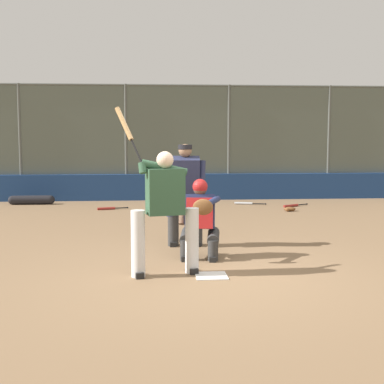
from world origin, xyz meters
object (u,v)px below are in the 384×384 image
(catcher_behind_plate, at_px, (200,218))
(spare_bat_by_padding, at_px, (293,205))
(spare_bat_third_base_side, at_px, (246,203))
(spare_bat_first_base_side, at_px, (109,208))
(spare_bat_near_backstop, at_px, (185,204))
(fielding_glove_on_dirt, at_px, (289,209))
(umpire_home, at_px, (185,192))
(equipment_bag_dugout_side, at_px, (31,200))
(batter_at_plate, at_px, (164,208))

(catcher_behind_plate, distance_m, spare_bat_by_padding, 6.65)
(spare_bat_third_base_side, height_order, spare_bat_first_base_side, same)
(spare_bat_near_backstop, distance_m, fielding_glove_on_dirt, 2.87)
(spare_bat_by_padding, distance_m, fielding_glove_on_dirt, 0.90)
(umpire_home, height_order, spare_bat_third_base_side, umpire_home)
(spare_bat_near_backstop, height_order, equipment_bag_dugout_side, equipment_bag_dugout_side)
(fielding_glove_on_dirt, bearing_deg, batter_at_plate, 60.98)
(equipment_bag_dugout_side, bearing_deg, fielding_glove_on_dirt, 164.51)
(catcher_behind_plate, distance_m, spare_bat_near_backstop, 6.35)
(spare_bat_near_backstop, height_order, fielding_glove_on_dirt, fielding_glove_on_dirt)
(equipment_bag_dugout_side, bearing_deg, spare_bat_near_backstop, 171.97)
(batter_at_plate, bearing_deg, fielding_glove_on_dirt, -131.34)
(umpire_home, distance_m, fielding_glove_on_dirt, 5.12)
(batter_at_plate, xyz_separation_m, equipment_bag_dugout_side, (3.50, -7.88, -0.80))
(spare_bat_near_backstop, bearing_deg, batter_at_plate, -24.25)
(umpire_home, distance_m, spare_bat_third_base_side, 5.93)
(catcher_behind_plate, relative_size, equipment_bag_dugout_side, 0.96)
(fielding_glove_on_dirt, bearing_deg, spare_bat_by_padding, -110.33)
(umpire_home, height_order, spare_bat_first_base_side, umpire_home)
(spare_bat_first_base_side, bearing_deg, spare_bat_third_base_side, 177.83)
(spare_bat_first_base_side, xyz_separation_m, equipment_bag_dugout_side, (2.23, -1.25, 0.09))
(umpire_home, bearing_deg, catcher_behind_plate, 102.98)
(spare_bat_near_backstop, distance_m, spare_bat_by_padding, 2.91)
(spare_bat_by_padding, bearing_deg, catcher_behind_plate, 32.12)
(batter_at_plate, relative_size, fielding_glove_on_dirt, 7.67)
(spare_bat_by_padding, xyz_separation_m, spare_bat_third_base_side, (1.18, -0.54, -0.00))
(fielding_glove_on_dirt, bearing_deg, spare_bat_first_base_side, -7.91)
(spare_bat_by_padding, relative_size, fielding_glove_on_dirt, 2.63)
(catcher_behind_plate, bearing_deg, umpire_home, -71.30)
(spare_bat_third_base_side, distance_m, fielding_glove_on_dirt, 1.63)
(batter_at_plate, height_order, spare_bat_by_padding, batter_at_plate)
(batter_at_plate, height_order, umpire_home, batter_at_plate)
(batter_at_plate, height_order, equipment_bag_dugout_side, batter_at_plate)
(spare_bat_first_base_side, bearing_deg, spare_bat_near_backstop, -175.70)
(batter_at_plate, distance_m, equipment_bag_dugout_side, 8.66)
(spare_bat_third_base_side, relative_size, equipment_bag_dugout_side, 0.67)
(batter_at_plate, distance_m, catcher_behind_plate, 1.16)
(equipment_bag_dugout_side, bearing_deg, spare_bat_by_padding, 171.64)
(catcher_behind_plate, xyz_separation_m, fielding_glove_on_dirt, (-2.75, -5.03, -0.59))
(spare_bat_by_padding, bearing_deg, spare_bat_first_base_side, -27.96)
(umpire_home, xyz_separation_m, fielding_glove_on_dirt, (-2.92, -4.11, -0.90))
(batter_at_plate, height_order, catcher_behind_plate, batter_at_plate)
(batter_at_plate, xyz_separation_m, spare_bat_third_base_side, (-2.45, -7.37, -0.89))
(catcher_behind_plate, relative_size, fielding_glove_on_dirt, 4.12)
(spare_bat_near_backstop, xyz_separation_m, fielding_glove_on_dirt, (-2.56, 1.29, 0.02))
(umpire_home, xyz_separation_m, spare_bat_third_base_side, (-2.05, -5.49, -0.92))
(spare_bat_first_base_side, distance_m, equipment_bag_dugout_side, 2.56)
(batter_at_plate, height_order, fielding_glove_on_dirt, batter_at_plate)
(batter_at_plate, bearing_deg, spare_bat_by_padding, -130.33)
(spare_bat_near_backstop, distance_m, equipment_bag_dugout_side, 4.31)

